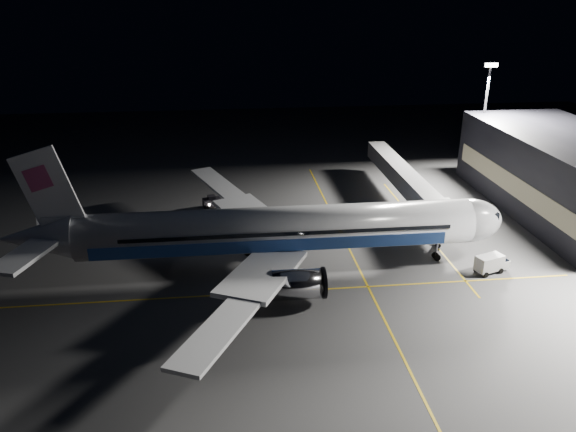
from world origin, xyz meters
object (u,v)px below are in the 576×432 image
Objects in this scene: jet_bridge at (407,181)px; floodlight_mast_north at (485,111)px; baggage_tug at (212,202)px; safety_cone_b at (316,238)px; safety_cone_c at (239,226)px; safety_cone_a at (259,240)px; service_truck at (492,263)px; airliner at (270,231)px.

jet_bridge is 1.66× the size of floodlight_mast_north.
safety_cone_b is at bearing -56.39° from baggage_tug.
floodlight_mast_north is 39.35× the size of safety_cone_c.
safety_cone_a is at bearing -76.82° from baggage_tug.
service_truck is 23.29m from safety_cone_b.
airliner is 1.79× the size of jet_bridge.
baggage_tug is (-30.57, 3.94, -3.66)m from jet_bridge.
service_truck reaches higher than safety_cone_c.
jet_bridge is 7.25× the size of service_truck.
airliner is at bearing -132.24° from safety_cone_b.
floodlight_mast_north reaches higher than baggage_tug.
floodlight_mast_north is 38.97× the size of safety_cone_b.
safety_cone_b is at bearing -27.27° from safety_cone_c.
airliner is 11.61m from safety_cone_b.
service_truck is at bearing -8.47° from airliner.
safety_cone_c is (4.05, -8.78, -0.66)m from baggage_tug.
airliner is 23.62m from baggage_tug.
jet_bridge reaches higher than safety_cone_c.
safety_cone_b is (-16.00, -10.26, -4.32)m from jet_bridge.
safety_cone_c is at bearing -77.34° from baggage_tug.
airliner is 116.86× the size of safety_cone_c.
airliner reaches higher than safety_cone_c.
jet_bridge is 24.06m from floodlight_mast_north.
baggage_tug is 9.69m from safety_cone_c.
service_truck is 30.45m from safety_cone_a.
airliner reaches higher than safety_cone_a.
safety_cone_a is at bearing 137.97° from service_truck.
floodlight_mast_north reaches higher than safety_cone_c.
safety_cone_a is 1.06× the size of safety_cone_c.
baggage_tug is at bearing 115.30° from safety_cone_a.
service_truck is 35.10m from safety_cone_c.
baggage_tug is 5.98× the size of safety_cone_c.
service_truck is at bearing -49.07° from baggage_tug.
safety_cone_a is at bearing 96.13° from airliner.
safety_cone_c is (-44.51, -18.77, -12.11)m from floodlight_mast_north.
jet_bridge is 26.33m from safety_cone_a.
jet_bridge is 64.76× the size of safety_cone_b.
baggage_tug is at bearing 172.66° from jet_bridge.
jet_bridge is at bearing 32.68° from safety_cone_b.
jet_bridge is at bearing 38.04° from airliner.
airliner is at bearing 152.71° from service_truck.
airliner is at bearing -142.09° from floodlight_mast_north.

